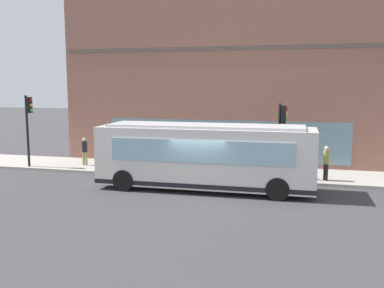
# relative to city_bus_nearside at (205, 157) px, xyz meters

# --- Properties ---
(ground) EXTENTS (120.00, 120.00, 0.00)m
(ground) POSITION_rel_city_bus_nearside_xyz_m (-0.66, 0.04, -1.55)
(ground) COLOR #38383A
(sidewalk_curb) EXTENTS (3.75, 40.00, 0.15)m
(sidewalk_curb) POSITION_rel_city_bus_nearside_xyz_m (3.81, 0.04, -1.48)
(sidewalk_curb) COLOR #9E9991
(sidewalk_curb) RESTS_ON ground
(building_corner) EXTENTS (9.29, 20.46, 12.67)m
(building_corner) POSITION_rel_city_bus_nearside_xyz_m (10.31, 0.04, 4.77)
(building_corner) COLOR #8C5B4C
(building_corner) RESTS_ON ground
(city_bus_nearside) EXTENTS (2.64, 10.05, 3.07)m
(city_bus_nearside) POSITION_rel_city_bus_nearside_xyz_m (0.00, 0.00, 0.00)
(city_bus_nearside) COLOR silver
(city_bus_nearside) RESTS_ON ground
(traffic_light_near_corner) EXTENTS (0.32, 0.49, 3.81)m
(traffic_light_near_corner) POSITION_rel_city_bus_nearside_xyz_m (2.62, -3.38, 1.25)
(traffic_light_near_corner) COLOR black
(traffic_light_near_corner) RESTS_ON sidewalk_curb
(traffic_light_down_block) EXTENTS (0.32, 0.49, 4.13)m
(traffic_light_down_block) POSITION_rel_city_bus_nearside_xyz_m (2.38, 10.91, 1.47)
(traffic_light_down_block) COLOR black
(traffic_light_down_block) RESTS_ON sidewalk_curb
(fire_hydrant) EXTENTS (0.35, 0.35, 0.74)m
(fire_hydrant) POSITION_rel_city_bus_nearside_xyz_m (2.90, -4.70, -1.04)
(fire_hydrant) COLOR red
(fire_hydrant) RESTS_ON sidewalk_curb
(pedestrian_near_hydrant) EXTENTS (0.32, 0.32, 1.67)m
(pedestrian_near_hydrant) POSITION_rel_city_bus_nearside_xyz_m (5.00, -2.68, -0.44)
(pedestrian_near_hydrant) COLOR silver
(pedestrian_near_hydrant) RESTS_ON sidewalk_curb
(pedestrian_walking_along_curb) EXTENTS (0.32, 0.32, 1.73)m
(pedestrian_walking_along_curb) POSITION_rel_city_bus_nearside_xyz_m (2.71, -5.59, -0.41)
(pedestrian_walking_along_curb) COLOR black
(pedestrian_walking_along_curb) RESTS_ON sidewalk_curb
(pedestrian_by_light_pole) EXTENTS (0.32, 0.32, 1.63)m
(pedestrian_by_light_pole) POSITION_rel_city_bus_nearside_xyz_m (3.51, 8.03, -0.47)
(pedestrian_by_light_pole) COLOR #99994C
(pedestrian_by_light_pole) RESTS_ON sidewalk_curb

